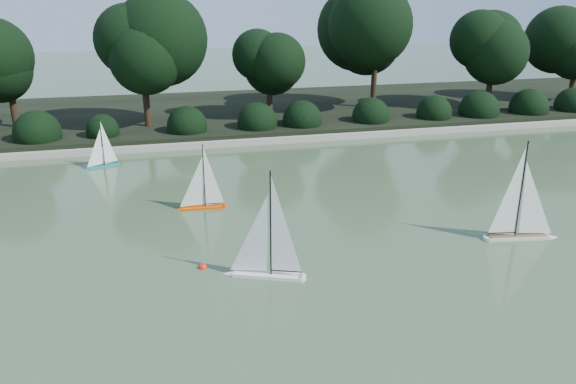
{
  "coord_description": "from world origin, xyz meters",
  "views": [
    {
      "loc": [
        -2.89,
        -6.91,
        4.22
      ],
      "look_at": [
        -0.51,
        2.72,
        0.7
      ],
      "focal_mm": 35.0,
      "sensor_mm": 36.0,
      "label": 1
    }
  ],
  "objects_px": {
    "sailboat_orange": "(199,198)",
    "race_buoy": "(203,268)",
    "sailboat_white_a": "(261,260)",
    "sailboat_white_b": "(525,223)",
    "sailboat_teal": "(100,159)"
  },
  "relations": [
    {
      "from": "sailboat_orange",
      "to": "race_buoy",
      "type": "bearing_deg",
      "value": -94.34
    },
    {
      "from": "sailboat_white_a",
      "to": "sailboat_white_b",
      "type": "xyz_separation_m",
      "value": [
        4.92,
        0.28,
        0.01
      ]
    },
    {
      "from": "sailboat_orange",
      "to": "sailboat_teal",
      "type": "height_order",
      "value": "sailboat_orange"
    },
    {
      "from": "sailboat_white_a",
      "to": "sailboat_teal",
      "type": "distance_m",
      "value": 7.36
    },
    {
      "from": "sailboat_orange",
      "to": "sailboat_white_a",
      "type": "bearing_deg",
      "value": -78.3
    },
    {
      "from": "sailboat_white_a",
      "to": "sailboat_white_b",
      "type": "relative_size",
      "value": 0.95
    },
    {
      "from": "sailboat_white_b",
      "to": "race_buoy",
      "type": "xyz_separation_m",
      "value": [
        -5.79,
        0.24,
        -0.3
      ]
    },
    {
      "from": "sailboat_white_a",
      "to": "sailboat_orange",
      "type": "distance_m",
      "value": 3.28
    },
    {
      "from": "sailboat_white_b",
      "to": "sailboat_teal",
      "type": "relative_size",
      "value": 1.49
    },
    {
      "from": "sailboat_white_a",
      "to": "sailboat_white_b",
      "type": "height_order",
      "value": "sailboat_white_b"
    },
    {
      "from": "sailboat_white_a",
      "to": "sailboat_white_b",
      "type": "bearing_deg",
      "value": 3.25
    },
    {
      "from": "sailboat_white_a",
      "to": "sailboat_teal",
      "type": "xyz_separation_m",
      "value": [
        -2.85,
        6.79,
        -0.09
      ]
    },
    {
      "from": "sailboat_orange",
      "to": "race_buoy",
      "type": "height_order",
      "value": "sailboat_orange"
    },
    {
      "from": "sailboat_white_b",
      "to": "race_buoy",
      "type": "distance_m",
      "value": 5.81
    },
    {
      "from": "sailboat_white_b",
      "to": "sailboat_orange",
      "type": "height_order",
      "value": "sailboat_white_b"
    }
  ]
}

